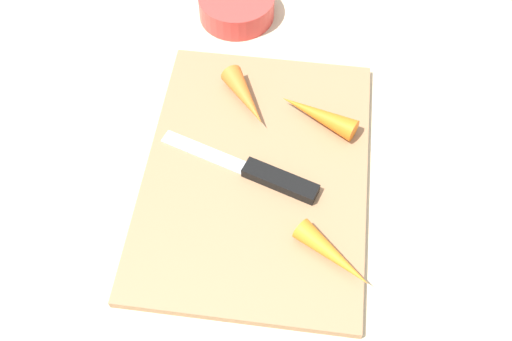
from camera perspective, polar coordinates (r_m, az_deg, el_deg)
ground_plane at (r=0.69m, az=0.00°, el=-0.54°), size 1.40×1.40×0.00m
cutting_board at (r=0.69m, az=0.00°, el=-0.27°), size 0.36×0.26×0.01m
knife at (r=0.67m, az=1.36°, el=-0.61°), size 0.08×0.20×0.01m
carrot_longest at (r=0.72m, az=6.07°, el=5.53°), size 0.07×0.10×0.03m
carrot_shortest at (r=0.73m, az=-1.00°, el=7.19°), size 0.09×0.07×0.03m
carrot_medium at (r=0.62m, az=7.61°, el=-8.26°), size 0.08×0.09×0.03m
small_bowl at (r=0.86m, az=-1.92°, el=15.90°), size 0.11×0.11×0.04m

